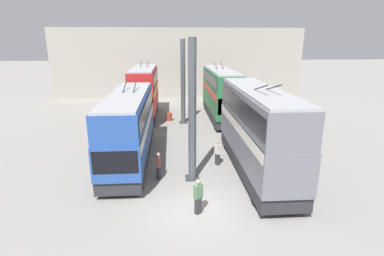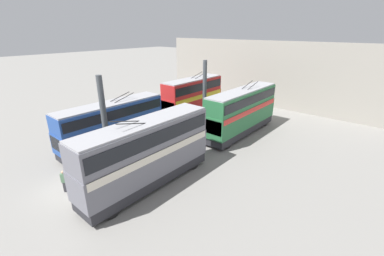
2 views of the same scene
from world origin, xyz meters
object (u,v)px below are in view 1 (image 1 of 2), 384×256
Objects in this scene: bus_right_mid at (129,123)px; oil_drum at (169,117)px; bus_right_far at (144,89)px; bus_left_far at (220,91)px; person_aisle_foreground at (198,196)px; person_by_right_row at (158,165)px; bus_left_near at (257,126)px; person_by_left_row at (218,152)px.

oil_drum is (10.67, -2.58, -2.25)m from bus_right_mid.
bus_right_far reaches higher than oil_drum.
bus_left_far reaches higher than person_aisle_foreground.
bus_left_far is 6.93× the size of person_by_right_row.
bus_left_near is 3.26m from person_by_left_row.
bus_right_mid is at bearing 139.78° from person_by_right_row.
bus_left_near reaches higher than bus_left_far.
bus_right_mid is 6.74× the size of person_by_right_row.
bus_right_mid is (2.32, 8.02, -0.34)m from bus_left_near.
bus_right_far reaches higher than person_by_right_row.
bus_left_near is 1.17× the size of bus_right_far.
bus_left_far is 1.20× the size of bus_right_far.
person_aisle_foreground is 4.44m from person_by_right_row.
oil_drum is (-1.74, -2.58, -2.61)m from bus_right_far.
bus_right_far is 11.55× the size of oil_drum.
oil_drum is (11.81, 3.26, -0.47)m from person_by_left_row.
person_aisle_foreground is 2.16× the size of oil_drum.
bus_left_far reaches higher than person_by_left_row.
bus_right_mid reaches higher than person_by_left_row.
bus_right_far is at bearing 83.35° from bus_left_far.
bus_right_far is 5.75× the size of person_by_right_row.
bus_right_mid is 11.20m from oil_drum.
person_by_right_row is at bearing -1.24° from person_by_left_row.
oil_drum is (-0.81, 5.45, -2.53)m from bus_left_far.
bus_left_near is at bearing 22.39° from person_by_right_row.
oil_drum is at bearing -13.58° from bus_right_mid.
person_by_right_row is at bearing -146.25° from bus_right_mid.
bus_right_far is (0.94, 8.02, 0.08)m from bus_left_far.
person_by_right_row is at bearing 157.38° from bus_left_far.
person_by_left_row is (1.17, 2.19, -2.11)m from bus_left_near.
person_by_right_row is 13.68m from oil_drum.
bus_left_near is at bearing 180.00° from bus_left_far.
bus_right_far is 15.68m from person_by_right_row.
bus_right_far is at bearing 113.42° from person_by_right_row.
bus_right_far reaches higher than person_aisle_foreground.
bus_right_far reaches higher than bus_left_near.
person_by_right_row is at bearing -6.62° from person_aisle_foreground.
bus_right_far is at bearing 28.58° from bus_left_near.
bus_left_near reaches higher than person_by_left_row.
bus_left_far is 14.01m from bus_right_mid.
bus_right_mid is 13.54× the size of oil_drum.
bus_right_mid is 8.19m from person_aisle_foreground.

